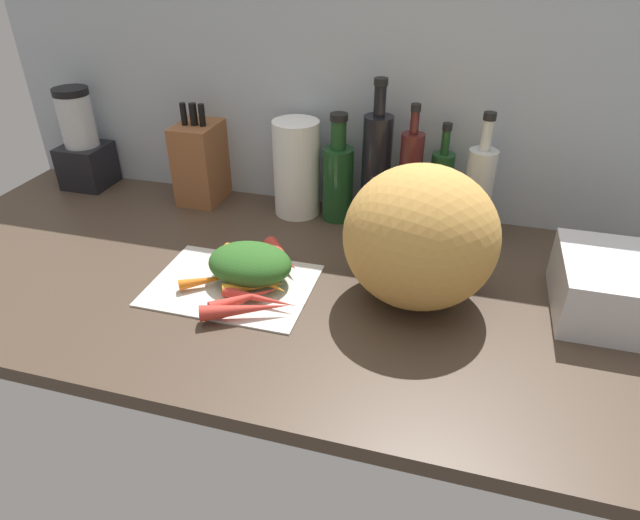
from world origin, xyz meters
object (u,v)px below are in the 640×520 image
at_px(bottle_2, 409,181).
at_px(dish_rack, 619,289).
at_px(carrot_4, 259,254).
at_px(bottle_3, 440,189).
at_px(paper_towel_roll, 297,169).
at_px(cutting_board, 232,284).
at_px(carrot_6, 245,309).
at_px(carrot_1, 282,256).
at_px(bottle_0, 338,179).
at_px(carrot_3, 255,260).
at_px(blender_appliance, 83,145).
at_px(carrot_5, 208,280).
at_px(carrot_8, 265,281).
at_px(bottle_1, 376,168).
at_px(carrot_2, 260,298).
at_px(winter_squash, 420,237).
at_px(carrot_7, 253,286).
at_px(knife_block, 202,161).
at_px(bottle_4, 477,192).

xyz_separation_m(bottle_2, dish_rack, (0.43, -0.24, -0.07)).
height_order(carrot_4, bottle_3, bottle_3).
xyz_separation_m(paper_towel_roll, bottle_2, (0.28, -0.02, 0.01)).
height_order(cutting_board, carrot_6, carrot_6).
xyz_separation_m(carrot_1, bottle_3, (0.30, 0.28, 0.07)).
relative_size(bottle_0, dish_rack, 1.19).
height_order(cutting_board, carrot_4, carrot_4).
bearing_deg(carrot_3, carrot_4, 97.32).
relative_size(blender_appliance, bottle_0, 1.02).
relative_size(bottle_2, dish_rack, 1.36).
bearing_deg(blender_appliance, carrot_6, -34.98).
height_order(carrot_3, bottle_2, bottle_2).
bearing_deg(bottle_3, carrot_4, -142.23).
height_order(carrot_5, dish_rack, dish_rack).
bearing_deg(carrot_8, cutting_board, -179.65).
relative_size(bottle_1, dish_rack, 1.57).
distance_m(cutting_board, carrot_5, 0.05).
height_order(carrot_2, bottle_3, bottle_3).
xyz_separation_m(carrot_4, winter_squash, (0.35, -0.04, 0.12)).
relative_size(cutting_board, carrot_7, 2.65).
xyz_separation_m(carrot_1, carrot_3, (-0.05, -0.03, -0.00)).
height_order(carrot_2, knife_block, knife_block).
bearing_deg(carrot_2, carrot_8, 99.82).
bearing_deg(carrot_7, winter_squash, 14.11).
bearing_deg(bottle_3, carrot_7, -129.15).
xyz_separation_m(carrot_2, blender_appliance, (-0.68, 0.42, 0.10)).
xyz_separation_m(carrot_5, bottle_2, (0.35, 0.37, 0.11)).
bearing_deg(bottle_2, cutting_board, -131.63).
bearing_deg(carrot_7, carrot_4, 105.22).
bearing_deg(paper_towel_roll, bottle_2, -3.23).
bearing_deg(cutting_board, carrot_3, 69.99).
distance_m(carrot_2, dish_rack, 0.68).
distance_m(carrot_1, carrot_4, 0.05).
bearing_deg(knife_block, carrot_4, -46.13).
relative_size(carrot_1, carrot_4, 1.21).
relative_size(carrot_8, paper_towel_roll, 0.49).
distance_m(knife_block, dish_rack, 1.02).
bearing_deg(dish_rack, paper_towel_roll, 160.46).
height_order(carrot_7, bottle_3, bottle_3).
xyz_separation_m(carrot_5, bottle_4, (0.51, 0.37, 0.10)).
distance_m(carrot_8, blender_appliance, 0.77).
height_order(cutting_board, blender_appliance, blender_appliance).
distance_m(carrot_2, bottle_4, 0.56).
distance_m(carrot_4, carrot_7, 0.13).
xyz_separation_m(carrot_2, bottle_3, (0.30, 0.43, 0.08)).
bearing_deg(carrot_3, blender_appliance, 154.26).
xyz_separation_m(carrot_4, blender_appliance, (-0.62, 0.27, 0.10)).
bearing_deg(winter_squash, dish_rack, 7.65).
xyz_separation_m(blender_appliance, bottle_4, (1.06, -0.02, -0.00)).
bearing_deg(winter_squash, carrot_8, -168.50).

